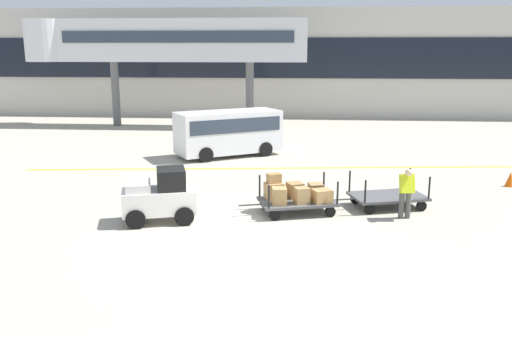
{
  "coord_description": "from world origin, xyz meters",
  "views": [
    {
      "loc": [
        1.56,
        -13.88,
        5.03
      ],
      "look_at": [
        0.31,
        1.68,
        1.48
      ],
      "focal_mm": 37.68,
      "sensor_mm": 36.0,
      "label": 1
    }
  ],
  "objects_px": {
    "baggage_tug": "(160,197)",
    "baggage_cart_middle": "(388,197)",
    "shuttle_van": "(228,130)",
    "safety_cone_near": "(510,179)",
    "baggage_cart_lead": "(295,195)",
    "baggage_handler": "(406,191)"
  },
  "relations": [
    {
      "from": "baggage_cart_middle",
      "to": "safety_cone_near",
      "type": "height_order",
      "value": "baggage_cart_middle"
    },
    {
      "from": "baggage_tug",
      "to": "baggage_cart_lead",
      "type": "xyz_separation_m",
      "value": [
        3.93,
        1.17,
        -0.2
      ]
    },
    {
      "from": "safety_cone_near",
      "to": "baggage_handler",
      "type": "bearing_deg",
      "value": -137.53
    },
    {
      "from": "baggage_cart_middle",
      "to": "shuttle_van",
      "type": "xyz_separation_m",
      "value": [
        -6.16,
        7.85,
        0.89
      ]
    },
    {
      "from": "baggage_cart_middle",
      "to": "safety_cone_near",
      "type": "xyz_separation_m",
      "value": [
        4.91,
        3.02,
        -0.07
      ]
    },
    {
      "from": "baggage_cart_middle",
      "to": "baggage_cart_lead",
      "type": "bearing_deg",
      "value": -164.3
    },
    {
      "from": "baggage_tug",
      "to": "safety_cone_near",
      "type": "height_order",
      "value": "baggage_tug"
    },
    {
      "from": "baggage_tug",
      "to": "baggage_cart_middle",
      "type": "height_order",
      "value": "baggage_tug"
    },
    {
      "from": "shuttle_van",
      "to": "baggage_cart_middle",
      "type": "bearing_deg",
      "value": -51.87
    },
    {
      "from": "baggage_cart_lead",
      "to": "shuttle_van",
      "type": "bearing_deg",
      "value": 110.34
    },
    {
      "from": "baggage_handler",
      "to": "shuttle_van",
      "type": "height_order",
      "value": "shuttle_van"
    },
    {
      "from": "shuttle_van",
      "to": "baggage_tug",
      "type": "bearing_deg",
      "value": -94.16
    },
    {
      "from": "baggage_cart_lead",
      "to": "baggage_handler",
      "type": "bearing_deg",
      "value": -6.07
    },
    {
      "from": "baggage_tug",
      "to": "baggage_handler",
      "type": "relative_size",
      "value": 1.49
    },
    {
      "from": "baggage_tug",
      "to": "safety_cone_near",
      "type": "relative_size",
      "value": 4.22
    },
    {
      "from": "baggage_cart_lead",
      "to": "safety_cone_near",
      "type": "height_order",
      "value": "baggage_cart_lead"
    },
    {
      "from": "baggage_handler",
      "to": "shuttle_van",
      "type": "relative_size",
      "value": 0.31
    },
    {
      "from": "shuttle_van",
      "to": "safety_cone_near",
      "type": "distance_m",
      "value": 12.12
    },
    {
      "from": "baggage_handler",
      "to": "shuttle_van",
      "type": "bearing_deg",
      "value": 125.74
    },
    {
      "from": "baggage_tug",
      "to": "baggage_cart_lead",
      "type": "bearing_deg",
      "value": 16.53
    },
    {
      "from": "baggage_handler",
      "to": "baggage_tug",
      "type": "bearing_deg",
      "value": -173.52
    },
    {
      "from": "baggage_tug",
      "to": "baggage_cart_middle",
      "type": "bearing_deg",
      "value": 16.18
    }
  ]
}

